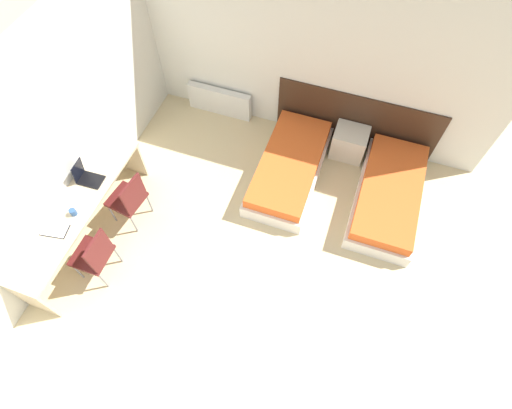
# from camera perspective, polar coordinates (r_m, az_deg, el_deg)

# --- Properties ---
(ground_plane) EXTENTS (20.00, 20.00, 0.00)m
(ground_plane) POSITION_cam_1_polar(r_m,az_deg,el_deg) (5.11, -10.13, -26.05)
(ground_plane) COLOR beige
(wall_back) EXTENTS (5.72, 0.05, 2.70)m
(wall_back) POSITION_cam_1_polar(r_m,az_deg,el_deg) (5.97, 6.84, 19.98)
(wall_back) COLOR silver
(wall_back) RESTS_ON ground_plane
(wall_left) EXTENTS (0.05, 5.42, 2.70)m
(wall_left) POSITION_cam_1_polar(r_m,az_deg,el_deg) (5.48, -25.49, 9.62)
(wall_left) COLOR silver
(wall_left) RESTS_ON ground_plane
(headboard_panel) EXTENTS (2.49, 0.03, 0.96)m
(headboard_panel) POSITION_cam_1_polar(r_m,az_deg,el_deg) (6.45, 14.07, 11.53)
(headboard_panel) COLOR #382316
(headboard_panel) RESTS_ON ground_plane
(bed_near_window) EXTENTS (0.90, 1.90, 0.40)m
(bed_near_window) POSITION_cam_1_polar(r_m,az_deg,el_deg) (6.06, 4.78, 5.29)
(bed_near_window) COLOR silver
(bed_near_window) RESTS_ON ground_plane
(bed_near_door) EXTENTS (0.90, 1.90, 0.40)m
(bed_near_door) POSITION_cam_1_polar(r_m,az_deg,el_deg) (6.07, 18.40, 1.29)
(bed_near_door) COLOR silver
(bed_near_door) RESTS_ON ground_plane
(nightstand) EXTENTS (0.51, 0.44, 0.49)m
(nightstand) POSITION_cam_1_polar(r_m,az_deg,el_deg) (6.44, 13.17, 8.59)
(nightstand) COLOR beige
(nightstand) RESTS_ON ground_plane
(radiator) EXTENTS (1.09, 0.12, 0.49)m
(radiator) POSITION_cam_1_polar(r_m,az_deg,el_deg) (6.93, -5.22, 14.48)
(radiator) COLOR silver
(radiator) RESTS_ON ground_plane
(desk) EXTENTS (0.52, 2.37, 0.74)m
(desk) POSITION_cam_1_polar(r_m,az_deg,el_deg) (5.62, -23.88, -0.95)
(desk) COLOR #C6B28E
(desk) RESTS_ON ground_plane
(chair_near_laptop) EXTENTS (0.49, 0.49, 0.95)m
(chair_near_laptop) POSITION_cam_1_polar(r_m,az_deg,el_deg) (5.60, -17.68, 0.89)
(chair_near_laptop) COLOR #511919
(chair_near_laptop) RESTS_ON ground_plane
(chair_near_notebook) EXTENTS (0.43, 0.43, 0.95)m
(chair_near_notebook) POSITION_cam_1_polar(r_m,az_deg,el_deg) (5.33, -22.08, -6.61)
(chair_near_notebook) COLOR #511919
(chair_near_notebook) RESTS_ON ground_plane
(laptop) EXTENTS (0.33, 0.24, 0.33)m
(laptop) POSITION_cam_1_polar(r_m,az_deg,el_deg) (5.63, -23.06, 3.68)
(laptop) COLOR black
(laptop) RESTS_ON desk
(open_notebook) EXTENTS (0.34, 0.24, 0.02)m
(open_notebook) POSITION_cam_1_polar(r_m,az_deg,el_deg) (5.41, -26.81, -3.27)
(open_notebook) COLOR black
(open_notebook) RESTS_ON desk
(mug) EXTENTS (0.08, 0.08, 0.09)m
(mug) POSITION_cam_1_polar(r_m,az_deg,el_deg) (5.41, -24.67, -0.99)
(mug) COLOR #2D5184
(mug) RESTS_ON desk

